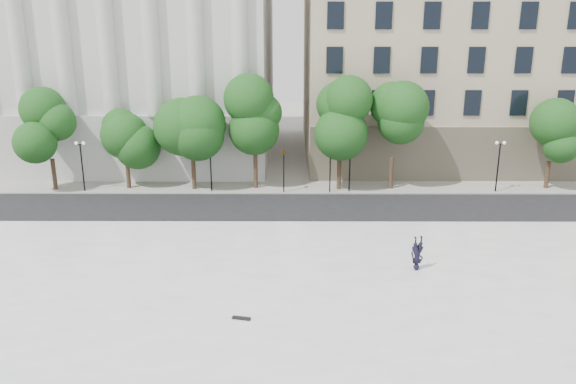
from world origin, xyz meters
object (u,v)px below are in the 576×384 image
traffic_light_east (331,150)px  skateboard (241,318)px  traffic_light_west (284,150)px  person_lying (417,265)px

traffic_light_east → skateboard: size_ratio=4.86×
traffic_light_east → traffic_light_west: bearing=180.0°
person_lying → traffic_light_east: bearing=93.9°
traffic_light_east → person_lying: 16.94m
traffic_light_east → skateboard: traffic_light_east is taller
person_lying → skateboard: (-9.31, -5.55, -0.22)m
person_lying → skateboard: bearing=-158.2°
traffic_light_west → skateboard: (-1.73, -21.81, -3.20)m
traffic_light_east → person_lying: traffic_light_east is taller
traffic_light_west → traffic_light_east: size_ratio=1.00×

